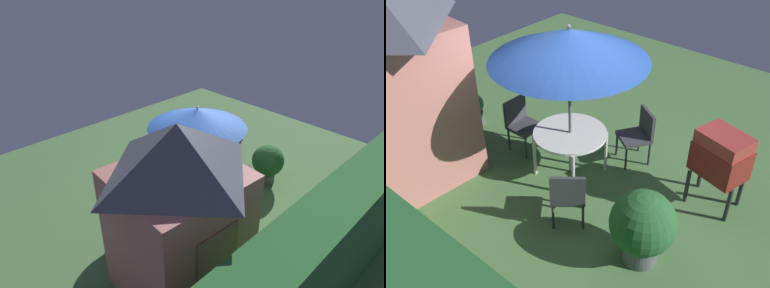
% 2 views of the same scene
% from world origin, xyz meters
% --- Properties ---
extents(ground_plane, '(11.00, 11.00, 0.00)m').
position_xyz_m(ground_plane, '(0.00, 0.00, 0.00)').
color(ground_plane, '#47703D').
extents(patio_table, '(1.12, 1.12, 0.75)m').
position_xyz_m(patio_table, '(0.35, 0.05, 0.69)').
color(patio_table, white).
rests_on(patio_table, ground).
extents(patio_umbrella, '(2.21, 2.21, 2.42)m').
position_xyz_m(patio_umbrella, '(0.35, 0.05, 2.14)').
color(patio_umbrella, '#4C4C51').
rests_on(patio_umbrella, ground).
extents(bbq_grill, '(0.81, 0.67, 1.20)m').
position_xyz_m(bbq_grill, '(-1.70, -0.72, 0.85)').
color(bbq_grill, maroon).
rests_on(bbq_grill, ground).
extents(chair_near_shed, '(0.64, 0.64, 0.90)m').
position_xyz_m(chair_near_shed, '(-0.27, -0.91, 0.52)').
color(chair_near_shed, '#38383D').
rests_on(chair_near_shed, ground).
extents(chair_far_side, '(0.47, 0.47, 0.90)m').
position_xyz_m(chair_far_side, '(1.41, 0.07, 0.52)').
color(chair_far_side, '#38383D').
rests_on(chair_far_side, ground).
extents(chair_toward_hedge, '(0.65, 0.65, 0.90)m').
position_xyz_m(chair_toward_hedge, '(-0.36, 0.92, 0.52)').
color(chair_toward_hedge, '#38383D').
rests_on(chair_toward_hedge, ground).
extents(potted_plant_by_shed, '(0.38, 0.38, 0.61)m').
position_xyz_m(potted_plant_by_shed, '(2.63, 0.11, 0.32)').
color(potted_plant_by_shed, '#4C4C51').
rests_on(potted_plant_by_shed, ground).
extents(potted_plant_by_grill, '(0.82, 0.82, 1.03)m').
position_xyz_m(potted_plant_by_grill, '(-1.47, 0.82, 0.58)').
color(potted_plant_by_grill, '#4C4C51').
rests_on(potted_plant_by_grill, ground).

